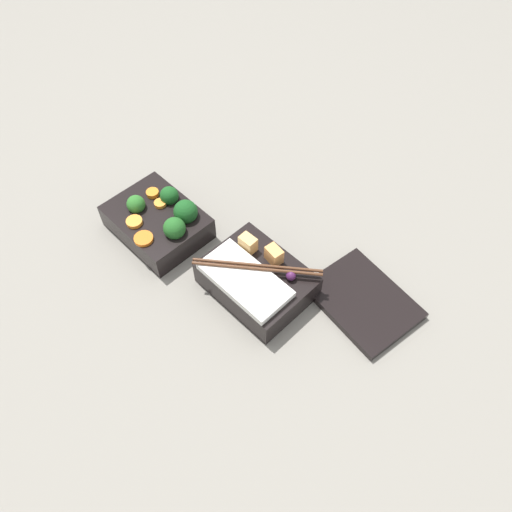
# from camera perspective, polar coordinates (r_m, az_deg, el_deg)

# --- Properties ---
(ground_plane) EXTENTS (3.00, 3.00, 0.00)m
(ground_plane) POSITION_cam_1_polar(r_m,az_deg,el_deg) (0.91, -5.91, 0.34)
(ground_plane) COLOR gray
(bento_tray_vegetable) EXTENTS (0.17, 0.14, 0.08)m
(bento_tray_vegetable) POSITION_cam_1_polar(r_m,az_deg,el_deg) (0.93, -10.99, 4.00)
(bento_tray_vegetable) COLOR black
(bento_tray_vegetable) RESTS_ON ground_plane
(bento_tray_rice) EXTENTS (0.17, 0.14, 0.08)m
(bento_tray_rice) POSITION_cam_1_polar(r_m,az_deg,el_deg) (0.84, -0.00, -2.67)
(bento_tray_rice) COLOR black
(bento_tray_rice) RESTS_ON ground_plane
(bento_lid) EXTENTS (0.19, 0.15, 0.01)m
(bento_lid) POSITION_cam_1_polar(r_m,az_deg,el_deg) (0.86, 12.14, -5.03)
(bento_lid) COLOR black
(bento_lid) RESTS_ON ground_plane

